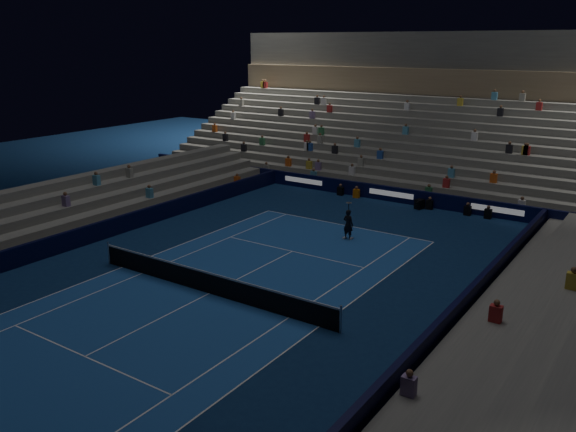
# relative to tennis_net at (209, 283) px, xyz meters

# --- Properties ---
(ground) EXTENTS (90.00, 90.00, 0.00)m
(ground) POSITION_rel_tennis_net_xyz_m (0.00, 0.00, -0.50)
(ground) COLOR #0C234B
(ground) RESTS_ON ground
(court_surface) EXTENTS (10.97, 23.77, 0.01)m
(court_surface) POSITION_rel_tennis_net_xyz_m (0.00, 0.00, -0.50)
(court_surface) COLOR #1B4996
(court_surface) RESTS_ON ground
(sponsor_barrier_far) EXTENTS (44.00, 0.25, 1.00)m
(sponsor_barrier_far) POSITION_rel_tennis_net_xyz_m (0.00, 18.50, -0.00)
(sponsor_barrier_far) COLOR black
(sponsor_barrier_far) RESTS_ON ground
(sponsor_barrier_east) EXTENTS (0.25, 37.00, 1.00)m
(sponsor_barrier_east) POSITION_rel_tennis_net_xyz_m (9.70, 0.00, -0.00)
(sponsor_barrier_east) COLOR black
(sponsor_barrier_east) RESTS_ON ground
(sponsor_barrier_west) EXTENTS (0.25, 37.00, 1.00)m
(sponsor_barrier_west) POSITION_rel_tennis_net_xyz_m (-9.70, 0.00, -0.00)
(sponsor_barrier_west) COLOR black
(sponsor_barrier_west) RESTS_ON ground
(grandstand_main) EXTENTS (44.00, 15.20, 11.20)m
(grandstand_main) POSITION_rel_tennis_net_xyz_m (0.00, 27.90, 2.87)
(grandstand_main) COLOR slate
(grandstand_main) RESTS_ON ground
(grandstand_east) EXTENTS (5.00, 37.00, 2.50)m
(grandstand_east) POSITION_rel_tennis_net_xyz_m (13.17, 0.00, 0.41)
(grandstand_east) COLOR slate
(grandstand_east) RESTS_ON ground
(grandstand_west) EXTENTS (5.00, 37.00, 2.50)m
(grandstand_west) POSITION_rel_tennis_net_xyz_m (-13.17, 0.00, 0.41)
(grandstand_west) COLOR slate
(grandstand_west) RESTS_ON ground
(tennis_net) EXTENTS (12.90, 0.10, 1.10)m
(tennis_net) POSITION_rel_tennis_net_xyz_m (0.00, 0.00, 0.00)
(tennis_net) COLOR #B2B2B7
(tennis_net) RESTS_ON ground
(tennis_player) EXTENTS (0.65, 0.46, 1.68)m
(tennis_player) POSITION_rel_tennis_net_xyz_m (1.40, 9.75, 0.33)
(tennis_player) COLOR black
(tennis_player) RESTS_ON ground
(broadcast_camera) EXTENTS (0.58, 0.98, 0.62)m
(broadcast_camera) POSITION_rel_tennis_net_xyz_m (2.27, 17.75, -0.19)
(broadcast_camera) COLOR black
(broadcast_camera) RESTS_ON ground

